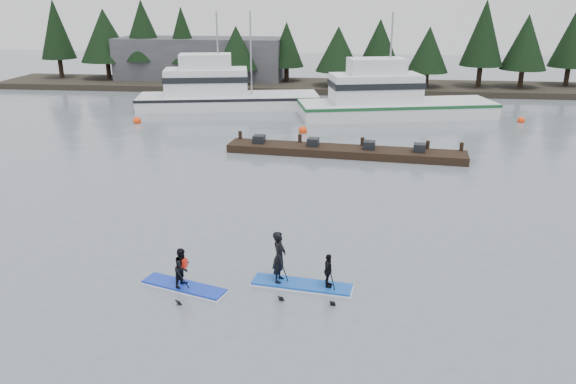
# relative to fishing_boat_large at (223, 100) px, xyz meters

# --- Properties ---
(ground) EXTENTS (160.00, 160.00, 0.00)m
(ground) POSITION_rel_fishing_boat_large_xyz_m (8.54, -30.70, -0.67)
(ground) COLOR slate
(ground) RESTS_ON ground
(far_shore) EXTENTS (70.00, 8.00, 0.60)m
(far_shore) POSITION_rel_fishing_boat_large_xyz_m (8.54, 11.30, -0.37)
(far_shore) COLOR #2D281E
(far_shore) RESTS_ON ground
(treeline) EXTENTS (60.00, 4.00, 8.00)m
(treeline) POSITION_rel_fishing_boat_large_xyz_m (8.54, 11.30, -0.67)
(treeline) COLOR black
(treeline) RESTS_ON ground
(waterfront_building) EXTENTS (18.00, 6.00, 5.00)m
(waterfront_building) POSITION_rel_fishing_boat_large_xyz_m (-5.46, 13.30, 1.83)
(waterfront_building) COLOR #4C4C51
(waterfront_building) RESTS_ON ground
(fishing_boat_large) EXTENTS (16.22, 7.39, 9.07)m
(fishing_boat_large) POSITION_rel_fishing_boat_large_xyz_m (0.00, 0.00, 0.00)
(fishing_boat_large) COLOR silver
(fishing_boat_large) RESTS_ON ground
(fishing_boat_medium) EXTENTS (16.30, 8.01, 9.17)m
(fishing_boat_medium) POSITION_rel_fishing_boat_large_xyz_m (14.49, -2.26, -0.01)
(fishing_boat_medium) COLOR silver
(fishing_boat_medium) RESTS_ON ground
(floating_dock) EXTENTS (14.87, 3.47, 0.49)m
(floating_dock) POSITION_rel_fishing_boat_large_xyz_m (10.92, -14.41, -0.43)
(floating_dock) COLOR black
(floating_dock) RESTS_ON ground
(buoy_b) EXTENTS (0.62, 0.62, 0.62)m
(buoy_b) POSITION_rel_fishing_boat_large_xyz_m (7.82, -8.69, -0.67)
(buoy_b) COLOR #FF3D0C
(buoy_b) RESTS_ON ground
(buoy_c) EXTENTS (0.55, 0.55, 0.55)m
(buoy_c) POSITION_rel_fishing_boat_large_xyz_m (24.50, -3.28, -0.67)
(buoy_c) COLOR #FF3D0C
(buoy_c) RESTS_ON ground
(buoy_a) EXTENTS (0.61, 0.61, 0.61)m
(buoy_a) POSITION_rel_fishing_boat_large_xyz_m (-5.29, -6.90, -0.67)
(buoy_a) COLOR #FF3D0C
(buoy_a) RESTS_ON ground
(paddleboard_solo) EXTENTS (3.10, 1.63, 1.90)m
(paddleboard_solo) POSITION_rel_fishing_boat_large_xyz_m (5.76, -31.80, -0.12)
(paddleboard_solo) COLOR #132FB3
(paddleboard_solo) RESTS_ON ground
(paddleboard_duo) EXTENTS (3.50, 1.43, 2.43)m
(paddleboard_duo) POSITION_rel_fishing_boat_large_xyz_m (9.58, -31.21, 0.00)
(paddleboard_duo) COLOR #134CB4
(paddleboard_duo) RESTS_ON ground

